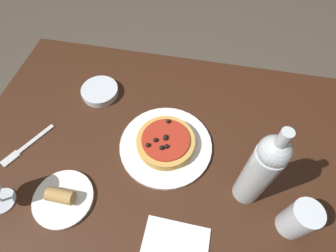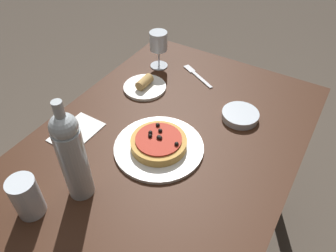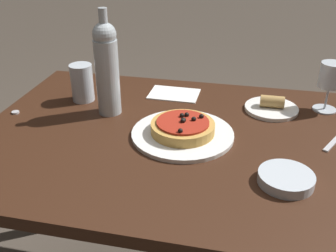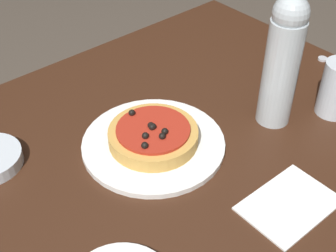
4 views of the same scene
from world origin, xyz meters
name	(u,v)px [view 4 (image 4 of 4)]	position (x,y,z in m)	size (l,w,h in m)	color
dining_table	(147,183)	(0.00, 0.00, 0.64)	(1.24, 0.84, 0.74)	#381E11
dinner_plate	(153,143)	(0.02, 0.00, 0.74)	(0.30, 0.30, 0.01)	white
pizza	(152,134)	(0.02, 0.00, 0.77)	(0.18, 0.18, 0.05)	gold
wine_bottle	(283,59)	(0.28, -0.10, 0.89)	(0.07, 0.07, 0.33)	#B2BCC1
paper_napkin	(289,204)	(0.10, -0.28, 0.74)	(0.17, 0.12, 0.00)	white
bottle_cap	(323,59)	(0.57, -0.03, 0.74)	(0.02, 0.02, 0.01)	#B7B7BC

